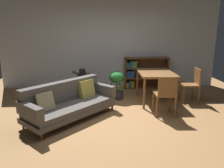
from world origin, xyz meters
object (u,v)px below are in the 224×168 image
Objects in this scene: dining_table at (156,76)px; bookshelf at (143,73)px; potted_floor_plant at (117,83)px; dining_chair_far at (192,83)px; media_console at (84,86)px; dining_chair_near at (165,93)px; open_laptop at (81,74)px; fabric_couch at (69,102)px; desk_speaker at (82,73)px.

dining_table is 0.81× the size of bookshelf.
potted_floor_plant is 1.94m from dining_chair_far.
dining_chair_near is (1.86, -1.52, 0.23)m from media_console.
dining_chair_far is at bearing -14.66° from open_laptop.
fabric_couch is at bearing -130.65° from bookshelf.
open_laptop is 0.58× the size of potted_floor_plant.
dining_chair_near is 2.34m from bookshelf.
fabric_couch is 3.07m from bookshelf.
dining_chair_far reaches higher than desk_speaker.
bookshelf is at bearing 49.35° from fabric_couch.
desk_speaker is at bearing 175.12° from potted_floor_plant.
fabric_couch is 2.29m from dining_table.
bookshelf is at bearing 92.84° from dining_table.
dining_chair_near is at bearing -39.22° from media_console.
dining_table is (1.88, -0.57, 0.41)m from media_console.
potted_floor_plant is 1.55m from dining_chair_near.
media_console is at bearing 162.99° from dining_table.
dining_chair_near reaches higher than dining_table.
dining_chair_far is at bearing 43.30° from dining_chair_near.
dining_chair_far is 1.76m from bookshelf.
open_laptop is 1.09m from potted_floor_plant.
potted_floor_plant reaches higher than media_console.
fabric_couch is 1.63m from potted_floor_plant.
dining_chair_near reaches higher than desk_speaker.
fabric_couch is 2.20× the size of dining_chair_near.
fabric_couch is at bearing -163.52° from dining_chair_far.
fabric_couch is at bearing -97.14° from media_console.
desk_speaker is 0.21× the size of dining_table.
potted_floor_plant reaches higher than fabric_couch.
dining_table reaches higher than open_laptop.
dining_chair_near is (0.96, -1.22, 0.07)m from potted_floor_plant.
fabric_couch reaches higher than open_laptop.
bookshelf reaches higher than dining_chair_near.
bookshelf reaches higher than desk_speaker.
dining_table is at bearing 88.92° from dining_chair_near.
media_console is at bearing 167.63° from dining_chair_far.
dining_chair_far reaches higher than potted_floor_plant.
dining_chair_near is (-0.02, -0.94, -0.18)m from dining_table.
dining_chair_far reaches higher than dining_table.
potted_floor_plant is at bearing 164.13° from dining_table.
desk_speaker is 0.95m from potted_floor_plant.
fabric_couch is at bearing -155.73° from dining_table.
dining_chair_far is (2.82, -0.62, 0.22)m from media_console.
fabric_couch reaches higher than media_console.
dining_table is 1.24× the size of dining_chair_near.
fabric_couch is 1.34m from desk_speaker.
media_console is (0.19, 1.51, -0.07)m from fabric_couch.
dining_chair_near reaches higher than media_console.
bookshelf is at bearing 91.26° from dining_chair_near.
bookshelf is (-0.07, 1.39, -0.21)m from dining_table.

